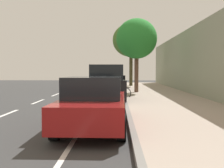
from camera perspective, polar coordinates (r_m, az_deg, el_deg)
ground at (r=15.89m, az=-3.74°, el=-3.28°), size 60.75×60.75×0.00m
sidewalk at (r=16.05m, az=10.74°, el=-2.99°), size 4.37×37.97×0.15m
curb_edge at (r=15.83m, az=2.61°, el=-3.02°), size 0.16×37.97×0.15m
lane_stripe_centre at (r=15.37m, az=-15.18°, el=-3.57°), size 0.14×35.80×0.01m
lane_stripe_bike_edge at (r=15.87m, az=-2.71°, el=-3.27°), size 0.12×37.97×0.01m
building_facade at (r=16.56m, az=19.18°, el=4.74°), size 0.50×37.97×4.57m
parked_sedan_red_nearest at (r=7.97m, az=-3.78°, el=-4.01°), size 1.91×4.44×1.52m
parked_suv_black_second at (r=14.86m, az=-1.23°, el=0.26°), size 2.12×4.77×1.99m
parked_suv_dark_blue_mid at (r=22.92m, az=-0.19°, el=1.19°), size 2.11×4.77×1.99m
bicycle_at_curb at (r=15.80m, az=0.93°, el=-1.93°), size 1.74×0.46×0.77m
cyclist_with_backpack at (r=15.31m, az=1.76°, el=0.60°), size 0.44×0.62×1.78m
street_tree_near_cyclist at (r=19.59m, az=5.16°, el=9.36°), size 2.88×2.88×5.21m
street_tree_mid_block at (r=27.55m, az=4.00°, el=9.10°), size 3.67×3.67×6.24m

